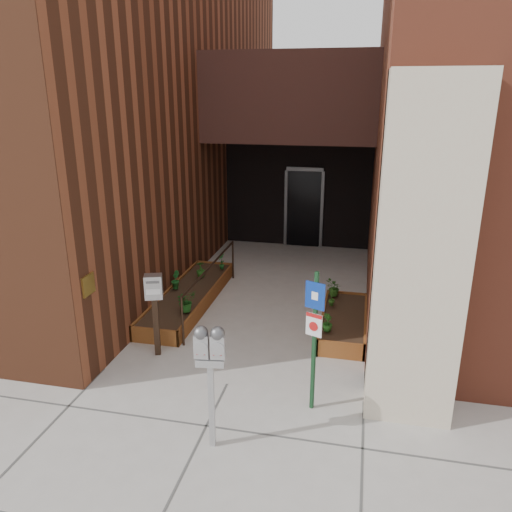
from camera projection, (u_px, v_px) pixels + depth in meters
The scene contains 15 objects.
ground at pixel (227, 384), 7.43m from camera, with size 80.00×80.00×0.00m, color #9E9991.
architecture at pixel (291, 55), 12.28m from camera, with size 20.00×14.60×10.00m.
planter_left at pixel (189, 297), 10.20m from camera, with size 0.90×3.60×0.30m.
planter_right at pixel (344, 323), 9.10m from camera, with size 0.80×2.20×0.30m.
handrail at pixel (211, 272), 9.86m from camera, with size 0.04×3.34×0.90m.
parking_meter at pixel (210, 355), 5.76m from camera, with size 0.37×0.19×1.62m.
sign_post at pixel (314, 327), 6.49m from camera, with size 0.26×0.12×2.00m.
payment_dropbox at pixel (154, 298), 7.96m from camera, with size 0.33×0.28×1.40m.
shrub_left_a at pixel (186, 301), 9.12m from camera, with size 0.36×0.36×0.40m, color #194E16.
shrub_left_b at pixel (175, 280), 10.18m from camera, with size 0.20×0.20×0.37m, color #17531C.
shrub_left_c at pixel (201, 269), 10.82m from camera, with size 0.20×0.20×0.35m, color #245919.
shrub_left_d at pixel (222, 261), 11.29m from camera, with size 0.19×0.19×0.37m, color #1A5C20.
shrub_right_a at pixel (327, 323), 8.38m from camera, with size 0.17×0.17×0.31m, color #1D5217.
shrub_right_b at pixel (332, 296), 9.35m from camera, with size 0.20×0.20×0.38m, color #2B5D1A.
shrub_right_c at pixel (334, 288), 9.81m from camera, with size 0.30×0.30×0.33m, color #285919.
Camera 1 is at (1.81, -6.20, 4.16)m, focal length 35.00 mm.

